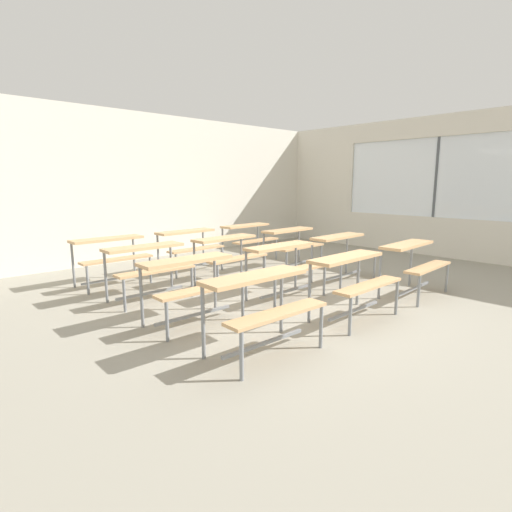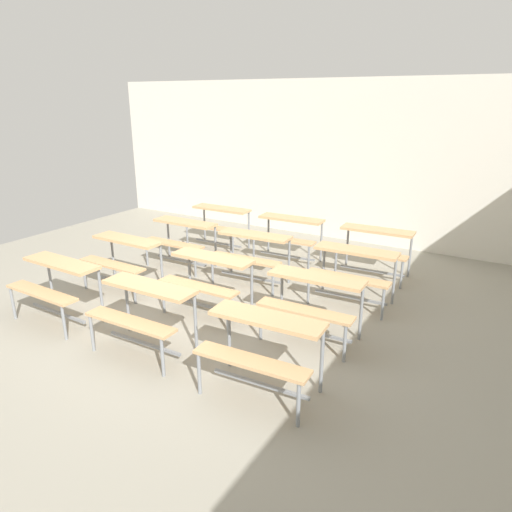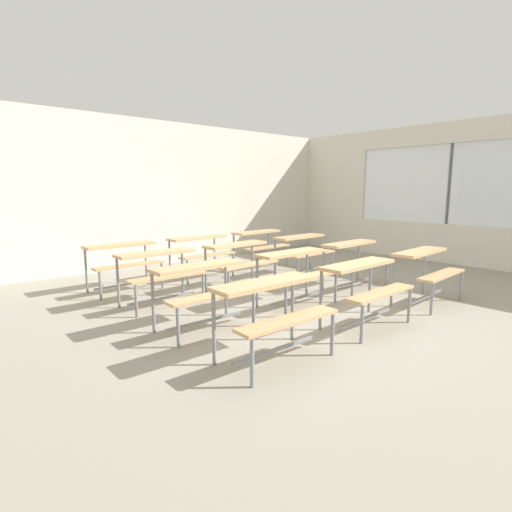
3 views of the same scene
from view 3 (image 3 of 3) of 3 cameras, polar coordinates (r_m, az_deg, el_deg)
The scene contains 15 objects.
ground at distance 5.29m, azimuth 7.65°, elevation -8.42°, with size 10.00×9.00×0.05m, color gray.
wall_back at distance 8.68m, azimuth -15.27°, elevation 8.57°, with size 10.00×0.12×3.00m, color silver.
wall_right at distance 9.35m, azimuth 29.40°, elevation 7.41°, with size 0.12×9.00×3.00m.
desk_bench_r0c0 at distance 3.74m, azimuth 2.49°, elevation -6.56°, with size 1.11×0.62×0.74m.
desk_bench_r0c1 at distance 4.82m, azimuth 15.37°, elevation -3.20°, with size 1.11×0.60×0.74m.
desk_bench_r0c2 at distance 6.08m, azimuth 23.23°, elevation -1.03°, with size 1.13×0.65×0.74m.
desk_bench_r1c0 at distance 4.58m, azimuth -7.60°, elevation -3.60°, with size 1.11×0.61×0.74m.
desk_bench_r1c1 at distance 5.53m, azimuth 5.78°, elevation -1.29°, with size 1.10×0.59×0.74m.
desk_bench_r1c2 at distance 6.65m, azimuth 13.95°, elevation 0.31°, with size 1.12×0.62×0.74m.
desk_bench_r2c0 at distance 5.64m, azimuth -13.58°, elevation -1.30°, with size 1.10×0.59×0.74m.
desk_bench_r2c1 at distance 6.33m, azimuth -2.26°, elevation 0.13°, with size 1.13×0.65×0.74m.
desk_bench_r2c2 at distance 7.42m, azimuth 6.80°, elevation 1.47°, with size 1.12×0.63×0.74m.
desk_bench_r3c0 at distance 6.62m, azimuth -18.43°, elevation 0.06°, with size 1.11×0.61×0.74m.
desk_bench_r3c1 at distance 7.28m, azimuth -7.89°, elevation 1.28°, with size 1.12×0.63×0.74m.
desk_bench_r3c2 at distance 8.18m, azimuth 0.61°, elevation 2.28°, with size 1.12×0.63×0.74m.
Camera 3 is at (-3.80, -3.30, 1.60)m, focal length 28.00 mm.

